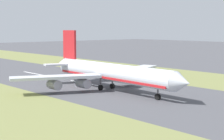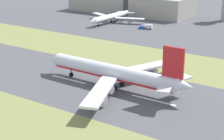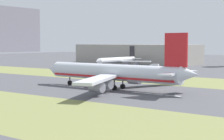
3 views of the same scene
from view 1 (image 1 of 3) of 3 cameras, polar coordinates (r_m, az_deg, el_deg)
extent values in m
plane|color=#4C4C51|center=(129.34, 0.81, -2.96)|extent=(800.00, 800.00, 0.00)
cube|color=olive|center=(162.26, 12.84, -1.19)|extent=(40.00, 600.00, 0.01)
cube|color=silver|center=(177.83, -11.90, -0.50)|extent=(1.20, 18.00, 0.01)
cube|color=silver|center=(144.25, -4.27, -1.99)|extent=(1.20, 18.00, 0.01)
cube|color=silver|center=(114.86, 7.64, -4.22)|extent=(1.20, 18.00, 0.01)
cylinder|color=silver|center=(126.04, 0.00, -0.36)|extent=(7.06, 56.10, 6.00)
cone|color=silver|center=(104.48, 10.68, -1.90)|extent=(5.97, 5.11, 5.88)
cone|color=silver|center=(151.06, -7.48, 1.03)|extent=(5.21, 6.10, 5.10)
cube|color=red|center=(126.24, 0.00, -1.10)|extent=(6.71, 53.86, 0.70)
cube|color=silver|center=(142.99, 3.59, 0.08)|extent=(29.23, 15.96, 0.90)
cube|color=silver|center=(122.02, -8.54, -1.09)|extent=(29.03, 16.89, 0.90)
cylinder|color=#93939E|center=(135.27, 1.87, -1.32)|extent=(3.29, 4.86, 3.20)
cylinder|color=#93939E|center=(143.83, 3.65, -0.87)|extent=(3.29, 4.86, 3.20)
cylinder|color=#93939E|center=(124.25, -4.39, -2.04)|extent=(3.29, 4.86, 3.20)
cylinder|color=#93939E|center=(122.35, -8.78, -2.23)|extent=(3.29, 4.86, 3.20)
cube|color=red|center=(146.31, -6.49, 3.89)|extent=(0.95, 8.01, 11.00)
cube|color=silver|center=(149.88, -4.69, 1.10)|extent=(10.85, 7.12, 0.60)
cube|color=silver|center=(143.94, -8.29, 0.83)|extent=(10.89, 7.43, 0.60)
cylinder|color=#59595E|center=(111.12, 6.99, -3.27)|extent=(0.50, 0.50, 3.20)
cylinder|color=black|center=(111.40, 6.98, -4.08)|extent=(0.93, 1.82, 1.80)
cylinder|color=#59595E|center=(130.46, 0.05, -1.77)|extent=(0.50, 0.50, 3.20)
cylinder|color=black|center=(130.70, 0.05, -2.46)|extent=(0.93, 1.82, 1.80)
cylinder|color=#59595E|center=(127.25, -1.76, -1.98)|extent=(0.50, 0.50, 3.20)
cylinder|color=black|center=(127.50, -1.76, -2.69)|extent=(0.93, 1.82, 1.80)
camera|label=2|loc=(263.34, 8.34, 13.35)|focal=60.00mm
camera|label=3|loc=(260.26, 7.18, 5.52)|focal=60.00mm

